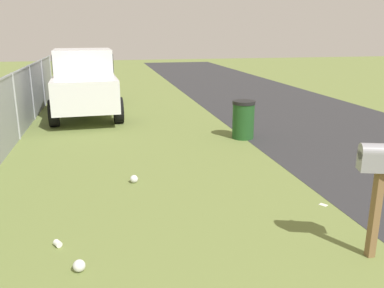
{
  "coord_description": "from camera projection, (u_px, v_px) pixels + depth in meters",
  "views": [
    {
      "loc": [
        0.96,
        1.73,
        2.61
      ],
      "look_at": [
        6.0,
        0.63,
        1.16
      ],
      "focal_mm": 37.54,
      "sensor_mm": 36.0,
      "label": 1
    }
  ],
  "objects": [
    {
      "name": "mailbox",
      "position": [
        381.0,
        168.0,
        4.52
      ],
      "size": [
        0.35,
        0.54,
        1.41
      ],
      "rotation": [
        0.0,
        0.0,
        -0.32
      ],
      "color": "brown",
      "rests_on": "ground"
    },
    {
      "name": "pickup_truck",
      "position": [
        84.0,
        80.0,
        12.79
      ],
      "size": [
        5.39,
        2.26,
        2.09
      ],
      "rotation": [
        0.0,
        0.0,
        3.19
      ],
      "color": "silver",
      "rests_on": "ground"
    },
    {
      "name": "trash_bin",
      "position": [
        243.0,
        120.0,
        10.03
      ],
      "size": [
        0.57,
        0.57,
        0.95
      ],
      "color": "#1E4C1E",
      "rests_on": "ground"
    },
    {
      "name": "fence_section",
      "position": [
        4.0,
        113.0,
        8.68
      ],
      "size": [
        16.99,
        0.07,
        1.65
      ],
      "color": "#9EA3A8",
      "rests_on": "ground"
    },
    {
      "name": "litter_cup_midfield_b",
      "position": [
        58.0,
        244.0,
        5.03
      ],
      "size": [
        0.13,
        0.12,
        0.08
      ],
      "primitive_type": "cylinder",
      "rotation": [
        0.0,
        1.57,
        0.55
      ],
      "color": "white",
      "rests_on": "ground"
    },
    {
      "name": "litter_bag_near_hydrant",
      "position": [
        79.0,
        266.0,
        4.5
      ],
      "size": [
        0.14,
        0.14,
        0.14
      ],
      "primitive_type": "sphere",
      "color": "silver",
      "rests_on": "ground"
    },
    {
      "name": "litter_bag_far_scatter",
      "position": [
        134.0,
        179.0,
        7.15
      ],
      "size": [
        0.14,
        0.14,
        0.14
      ],
      "primitive_type": "sphere",
      "color": "silver",
      "rests_on": "ground"
    },
    {
      "name": "litter_wrapper_midfield_a",
      "position": [
        323.0,
        205.0,
        6.24
      ],
      "size": [
        0.15,
        0.14,
        0.01
      ],
      "primitive_type": "cube",
      "rotation": [
        0.0,
        0.0,
        3.71
      ],
      "color": "silver",
      "rests_on": "ground"
    }
  ]
}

